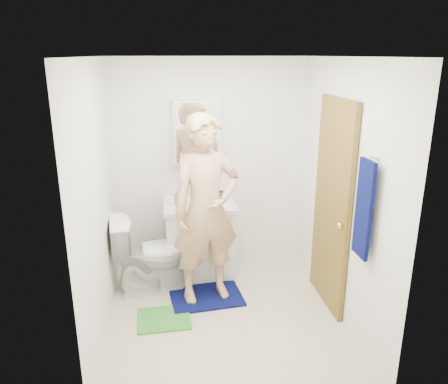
# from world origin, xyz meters

# --- Properties ---
(floor) EXTENTS (2.20, 2.40, 0.02)m
(floor) POSITION_xyz_m (0.00, 0.00, -0.01)
(floor) COLOR beige
(floor) RESTS_ON ground
(ceiling) EXTENTS (2.20, 2.40, 0.02)m
(ceiling) POSITION_xyz_m (0.00, 0.00, 2.41)
(ceiling) COLOR white
(ceiling) RESTS_ON ground
(wall_back) EXTENTS (2.20, 0.02, 2.40)m
(wall_back) POSITION_xyz_m (0.00, 1.21, 1.20)
(wall_back) COLOR white
(wall_back) RESTS_ON ground
(wall_front) EXTENTS (2.20, 0.02, 2.40)m
(wall_front) POSITION_xyz_m (0.00, -1.21, 1.20)
(wall_front) COLOR white
(wall_front) RESTS_ON ground
(wall_left) EXTENTS (0.02, 2.40, 2.40)m
(wall_left) POSITION_xyz_m (-1.11, 0.00, 1.20)
(wall_left) COLOR white
(wall_left) RESTS_ON ground
(wall_right) EXTENTS (0.02, 2.40, 2.40)m
(wall_right) POSITION_xyz_m (1.11, 0.00, 1.20)
(wall_right) COLOR white
(wall_right) RESTS_ON ground
(vanity_cabinet) EXTENTS (0.75, 0.55, 0.80)m
(vanity_cabinet) POSITION_xyz_m (-0.15, 0.91, 0.40)
(vanity_cabinet) COLOR white
(vanity_cabinet) RESTS_ON floor
(countertop) EXTENTS (0.79, 0.59, 0.05)m
(countertop) POSITION_xyz_m (-0.15, 0.91, 0.83)
(countertop) COLOR white
(countertop) RESTS_ON vanity_cabinet
(sink_basin) EXTENTS (0.40, 0.40, 0.03)m
(sink_basin) POSITION_xyz_m (-0.15, 0.91, 0.84)
(sink_basin) COLOR white
(sink_basin) RESTS_ON countertop
(faucet) EXTENTS (0.03, 0.03, 0.12)m
(faucet) POSITION_xyz_m (-0.15, 1.09, 0.91)
(faucet) COLOR silver
(faucet) RESTS_ON countertop
(medicine_cabinet) EXTENTS (0.50, 0.12, 0.70)m
(medicine_cabinet) POSITION_xyz_m (-0.15, 1.14, 1.60)
(medicine_cabinet) COLOR white
(medicine_cabinet) RESTS_ON wall_back
(mirror_panel) EXTENTS (0.46, 0.01, 0.66)m
(mirror_panel) POSITION_xyz_m (-0.15, 1.08, 1.60)
(mirror_panel) COLOR white
(mirror_panel) RESTS_ON wall_back
(door) EXTENTS (0.05, 0.80, 2.05)m
(door) POSITION_xyz_m (1.07, 0.15, 1.02)
(door) COLOR olive
(door) RESTS_ON ground
(door_knob) EXTENTS (0.07, 0.07, 0.07)m
(door_knob) POSITION_xyz_m (1.03, -0.17, 0.95)
(door_knob) COLOR gold
(door_knob) RESTS_ON door
(towel) EXTENTS (0.03, 0.24, 0.80)m
(towel) POSITION_xyz_m (1.03, -0.57, 1.25)
(towel) COLOR #070E48
(towel) RESTS_ON wall_right
(towel_hook) EXTENTS (0.06, 0.02, 0.02)m
(towel_hook) POSITION_xyz_m (1.07, -0.57, 1.67)
(towel_hook) COLOR silver
(towel_hook) RESTS_ON wall_right
(toilet) EXTENTS (0.87, 0.56, 0.83)m
(toilet) POSITION_xyz_m (-0.68, 0.62, 0.42)
(toilet) COLOR white
(toilet) RESTS_ON floor
(bath_mat) EXTENTS (0.78, 0.59, 0.02)m
(bath_mat) POSITION_xyz_m (-0.14, 0.36, 0.01)
(bath_mat) COLOR #070E48
(bath_mat) RESTS_ON floor
(green_rug) EXTENTS (0.51, 0.44, 0.02)m
(green_rug) POSITION_xyz_m (-0.58, 0.02, 0.01)
(green_rug) COLOR green
(green_rug) RESTS_ON floor
(soap_dispenser) EXTENTS (0.09, 0.09, 0.17)m
(soap_dispenser) POSITION_xyz_m (-0.38, 0.90, 0.94)
(soap_dispenser) COLOR #A96C4F
(soap_dispenser) RESTS_ON countertop
(toothbrush_cup) EXTENTS (0.15, 0.15, 0.10)m
(toothbrush_cup) POSITION_xyz_m (0.08, 0.98, 0.90)
(toothbrush_cup) COLOR #5E3A7F
(toothbrush_cup) RESTS_ON countertop
(man) EXTENTS (0.78, 0.60, 1.89)m
(man) POSITION_xyz_m (-0.13, 0.36, 0.97)
(man) COLOR tan
(man) RESTS_ON bath_mat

